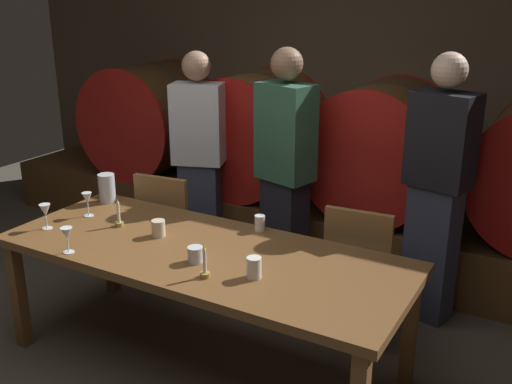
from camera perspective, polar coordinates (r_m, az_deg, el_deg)
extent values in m
cube|color=brown|center=(5.16, 8.57, 10.01)|extent=(6.67, 0.24, 2.59)
cube|color=brown|center=(4.96, 5.64, -3.15)|extent=(6.00, 0.90, 0.44)
cylinder|color=#513319|center=(5.60, -10.11, 6.94)|extent=(0.99, 0.81, 0.99)
cylinder|color=#B21C16|center=(5.30, -12.98, 6.06)|extent=(1.01, 0.03, 1.01)
cylinder|color=#B21C16|center=(5.92, -7.54, 7.72)|extent=(1.01, 0.03, 1.01)
cylinder|color=#2D2D33|center=(5.60, -10.11, 6.94)|extent=(1.00, 0.04, 1.00)
cylinder|color=brown|center=(4.98, 0.00, 5.73)|extent=(0.99, 0.81, 0.99)
cylinder|color=#B21C16|center=(4.63, -2.57, 4.69)|extent=(1.01, 0.03, 1.01)
cylinder|color=#B21C16|center=(5.33, 2.23, 6.62)|extent=(1.01, 0.03, 1.01)
cylinder|color=#2D2D33|center=(4.98, 0.00, 5.73)|extent=(1.00, 0.04, 1.00)
cylinder|color=brown|center=(4.55, 12.05, 4.05)|extent=(0.99, 0.81, 0.99)
cylinder|color=#B21C16|center=(4.17, 10.26, 2.79)|extent=(1.01, 0.03, 1.01)
cylinder|color=#B21C16|center=(4.94, 13.57, 5.10)|extent=(1.01, 0.03, 1.01)
cylinder|color=#2D2D33|center=(4.55, 12.05, 4.05)|extent=(1.00, 0.04, 1.00)
cube|color=brown|center=(3.29, -5.17, -5.91)|extent=(2.30, 0.91, 0.05)
cube|color=brown|center=(3.88, -21.81, -9.21)|extent=(0.07, 0.07, 0.67)
cube|color=brown|center=(4.35, -13.78, -5.23)|extent=(0.07, 0.07, 0.67)
cube|color=brown|center=(3.39, 14.56, -12.62)|extent=(0.07, 0.07, 0.67)
cube|color=olive|center=(4.33, -7.66, -3.47)|extent=(0.44, 0.44, 0.04)
cube|color=olive|center=(4.10, -9.08, -1.37)|extent=(0.40, 0.08, 0.42)
cube|color=olive|center=(4.47, -4.53, -5.78)|extent=(0.05, 0.05, 0.42)
cube|color=olive|center=(4.63, -8.26, -5.03)|extent=(0.05, 0.05, 0.42)
cube|color=olive|center=(4.21, -6.71, -7.54)|extent=(0.05, 0.05, 0.42)
cube|color=olive|center=(4.38, -10.60, -6.67)|extent=(0.05, 0.05, 0.42)
cube|color=olive|center=(3.76, 10.27, -7.22)|extent=(0.43, 0.43, 0.04)
cube|color=olive|center=(3.50, 9.71, -5.04)|extent=(0.40, 0.07, 0.42)
cube|color=olive|center=(3.98, 13.13, -9.59)|extent=(0.05, 0.05, 0.42)
cube|color=olive|center=(4.05, 8.38, -8.76)|extent=(0.05, 0.05, 0.42)
cube|color=olive|center=(3.69, 11.95, -11.94)|extent=(0.05, 0.05, 0.42)
cube|color=olive|center=(3.76, 6.83, -10.98)|extent=(0.05, 0.05, 0.42)
cube|color=#33384C|center=(4.73, -5.31, -1.86)|extent=(0.35, 0.29, 0.81)
cube|color=silver|center=(4.53, -5.58, 6.53)|extent=(0.44, 0.35, 0.61)
sphere|color=tan|center=(4.46, -5.76, 11.96)|extent=(0.22, 0.22, 0.22)
cube|color=black|center=(4.29, 2.71, -3.94)|extent=(0.34, 0.27, 0.82)
cube|color=#336047|center=(4.06, 2.87, 5.74)|extent=(0.43, 0.33, 0.66)
sphere|color=#8C664C|center=(3.98, 2.98, 12.20)|extent=(0.22, 0.22, 0.22)
cube|color=#33384C|center=(4.03, 16.39, -5.58)|extent=(0.34, 0.26, 0.92)
cube|color=black|center=(3.79, 17.44, 4.79)|extent=(0.43, 0.32, 0.58)
sphere|color=beige|center=(3.72, 18.08, 11.05)|extent=(0.21, 0.21, 0.21)
cylinder|color=olive|center=(3.67, -12.98, -3.02)|extent=(0.05, 0.05, 0.02)
cylinder|color=#EDE5CC|center=(3.64, -13.07, -1.92)|extent=(0.02, 0.02, 0.13)
cone|color=yellow|center=(3.62, -13.15, -0.80)|extent=(0.01, 0.01, 0.02)
cylinder|color=olive|center=(2.98, -4.92, -7.93)|extent=(0.05, 0.05, 0.02)
cylinder|color=#EDE5CC|center=(2.94, -4.96, -6.60)|extent=(0.02, 0.02, 0.13)
cone|color=yellow|center=(2.91, -5.00, -5.24)|extent=(0.01, 0.01, 0.02)
cylinder|color=silver|center=(4.08, -14.12, 0.37)|extent=(0.11, 0.11, 0.19)
cylinder|color=white|center=(3.76, -19.39, -3.29)|extent=(0.06, 0.06, 0.00)
cylinder|color=white|center=(3.74, -19.46, -2.74)|extent=(0.01, 0.01, 0.07)
cone|color=white|center=(3.72, -19.58, -1.67)|extent=(0.07, 0.07, 0.08)
cylinder|color=white|center=(3.88, -15.75, -2.20)|extent=(0.06, 0.06, 0.00)
cylinder|color=white|center=(3.87, -15.80, -1.63)|extent=(0.01, 0.01, 0.08)
cone|color=white|center=(3.84, -15.90, -0.58)|extent=(0.06, 0.06, 0.07)
cylinder|color=white|center=(3.39, -17.52, -5.52)|extent=(0.06, 0.06, 0.00)
cylinder|color=white|center=(3.37, -17.58, -4.91)|extent=(0.01, 0.01, 0.07)
cone|color=white|center=(3.35, -17.70, -3.81)|extent=(0.07, 0.07, 0.07)
cylinder|color=beige|center=(3.47, -9.34, -3.45)|extent=(0.08, 0.08, 0.10)
cylinder|color=silver|center=(3.13, -5.84, -5.99)|extent=(0.08, 0.08, 0.08)
cylinder|color=white|center=(3.50, 0.37, -3.00)|extent=(0.06, 0.06, 0.10)
cylinder|color=white|center=(2.94, -0.19, -7.27)|extent=(0.07, 0.07, 0.11)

